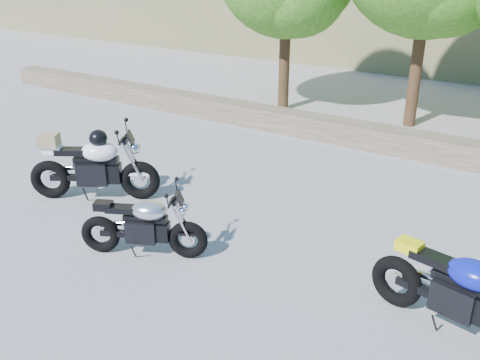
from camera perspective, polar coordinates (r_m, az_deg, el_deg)
name	(u,v)px	position (r m, az deg, el deg)	size (l,w,h in m)	color
ground	(190,248)	(7.73, -5.37, -7.24)	(90.00, 90.00, 0.00)	gray
stone_wall	(345,132)	(12.03, 11.11, 5.05)	(22.00, 0.55, 0.50)	brown
silver_bike	(144,227)	(7.45, -10.21, -4.91)	(1.67, 0.92, 0.90)	black
white_bike	(93,165)	(9.30, -15.41, 1.51)	(1.96, 1.32, 1.23)	black
blue_bike	(460,294)	(6.34, 22.37, -11.16)	(2.07, 0.72, 1.05)	black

